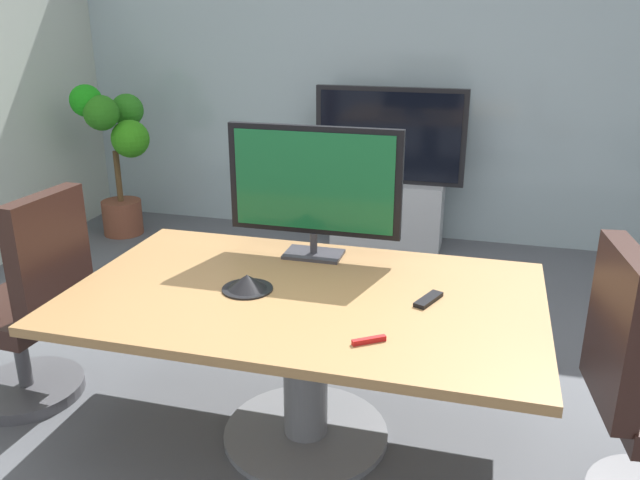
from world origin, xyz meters
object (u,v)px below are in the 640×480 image
Objects in this scene: tv_monitor at (314,184)px; conference_table at (305,329)px; potted_plant at (115,143)px; conference_phone at (247,283)px; office_chair_left at (30,317)px; wall_display_unit at (388,194)px; remote_control at (428,299)px.

conference_table is at bearing -79.60° from tv_monitor.
tv_monitor is at bearing -39.66° from potted_plant.
conference_phone is (-0.25, -0.04, 0.21)m from conference_table.
tv_monitor is at bearing 113.60° from office_chair_left.
office_chair_left is 3.00m from wall_display_unit.
wall_display_unit is 2.34m from potted_plant.
potted_plant reaches higher than conference_phone.
office_chair_left reaches higher than remote_control.
wall_display_unit is at bearing 91.56° from conference_table.
tv_monitor reaches higher than conference_table.
potted_plant is at bearing 131.78° from conference_phone.
tv_monitor is (1.31, 0.48, 0.63)m from office_chair_left.
conference_table is at bearing -44.58° from potted_plant.
potted_plant is 3.17m from conference_phone.
potted_plant is (-2.28, 1.89, -0.28)m from tv_monitor.
tv_monitor reaches higher than potted_plant.
conference_phone is (-0.17, -0.47, -0.33)m from tv_monitor.
tv_monitor is at bearing 169.30° from remote_control.
wall_display_unit reaches higher than conference_table.
potted_plant reaches higher than remote_control.
potted_plant is (-2.28, -0.33, 0.37)m from wall_display_unit.
conference_table is 2.38× the size of tv_monitor.
wall_display_unit is 1.00× the size of potted_plant.
conference_phone is at bearing -109.26° from tv_monitor.
remote_control is at bearing 6.33° from conference_phone.
tv_monitor is 0.80m from remote_control.
potted_plant is at bearing -154.51° from office_chair_left.
conference_table is 0.69m from tv_monitor.
remote_control is (0.59, -2.61, 0.30)m from wall_display_unit.
tv_monitor is at bearing 70.74° from conference_phone.
wall_display_unit is 7.71× the size of remote_control.
wall_display_unit is 2.69m from remote_control.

